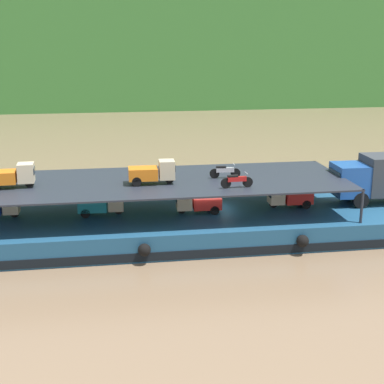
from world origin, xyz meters
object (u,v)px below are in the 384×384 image
mini_truck_lower_fore (289,196)px  motorcycle_upper_port (237,180)px  mini_truck_lower_aft (102,204)px  mini_truck_lower_mid (198,202)px  cargo_barge (210,221)px  mini_truck_upper_mid (153,172)px  motorcycle_upper_centre (225,171)px  mini_truck_upper_stern (11,176)px

mini_truck_lower_fore → motorcycle_upper_port: 4.82m
mini_truck_lower_aft → mini_truck_lower_mid: same height
cargo_barge → mini_truck_upper_mid: 5.02m
motorcycle_upper_port → mini_truck_upper_mid: bearing=160.2°
motorcycle_upper_centre → cargo_barge: bearing=-178.3°
mini_truck_lower_mid → mini_truck_lower_fore: size_ratio=1.01×
mini_truck_lower_mid → motorcycle_upper_port: motorcycle_upper_port is taller
cargo_barge → mini_truck_lower_fore: size_ratio=12.06×
mini_truck_upper_mid → motorcycle_upper_port: bearing=-19.8°
cargo_barge → mini_truck_lower_fore: 5.22m
cargo_barge → mini_truck_upper_stern: 12.19m
mini_truck_lower_mid → motorcycle_upper_port: bearing=-43.7°
mini_truck_upper_stern → cargo_barge: bearing=1.2°
mini_truck_lower_aft → motorcycle_upper_port: (7.71, -2.37, 1.74)m
mini_truck_lower_aft → mini_truck_lower_mid: size_ratio=1.00×
mini_truck_lower_mid → motorcycle_upper_centre: size_ratio=1.46×
motorcycle_upper_port → motorcycle_upper_centre: bearing=94.8°
mini_truck_upper_mid → mini_truck_lower_mid: bearing=3.9°
mini_truck_upper_stern → mini_truck_lower_mid: bearing=-1.0°
mini_truck_lower_fore → mini_truck_upper_stern: mini_truck_upper_stern is taller
mini_truck_upper_stern → motorcycle_upper_centre: size_ratio=1.46×
cargo_barge → motorcycle_upper_port: size_ratio=17.46×
mini_truck_lower_fore → mini_truck_lower_aft: bearing=179.0°
mini_truck_lower_aft → mini_truck_lower_fore: 11.65m
mini_truck_lower_aft → mini_truck_lower_mid: bearing=-5.0°
mini_truck_lower_fore → motorcycle_upper_centre: 4.49m
mini_truck_upper_stern → motorcycle_upper_centre: (12.58, 0.27, -0.26)m
mini_truck_lower_mid → mini_truck_upper_stern: bearing=179.0°
cargo_barge → mini_truck_lower_fore: (5.01, -0.14, 1.44)m
mini_truck_lower_mid → motorcycle_upper_centre: (1.75, 0.46, 1.74)m
motorcycle_upper_port → mini_truck_lower_fore: bearing=28.7°
mini_truck_lower_mid → mini_truck_upper_stern: mini_truck_upper_stern is taller
mini_truck_upper_mid → motorcycle_upper_centre: mini_truck_upper_mid is taller
mini_truck_lower_aft → motorcycle_upper_port: motorcycle_upper_port is taller
cargo_barge → mini_truck_upper_mid: mini_truck_upper_mid is taller
mini_truck_lower_aft → mini_truck_lower_mid: 5.79m
cargo_barge → mini_truck_upper_mid: size_ratio=12.02×
cargo_barge → motorcycle_upper_centre: size_ratio=17.46×
mini_truck_lower_aft → mini_truck_lower_mid: (5.76, -0.51, 0.00)m
mini_truck_lower_aft → mini_truck_lower_fore: same height
mini_truck_lower_mid → motorcycle_upper_port: (1.95, -1.86, 1.74)m
mini_truck_upper_mid → mini_truck_lower_aft: bearing=167.2°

